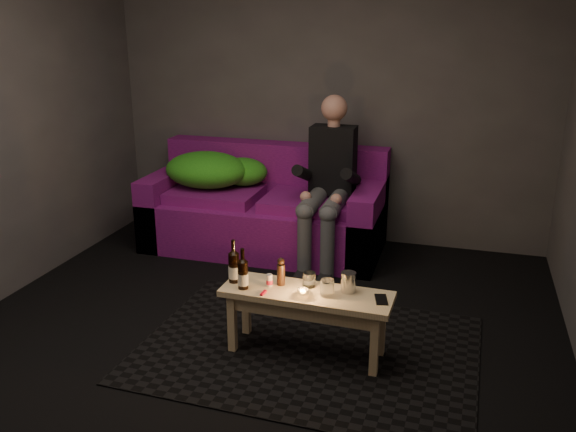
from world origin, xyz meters
name	(u,v)px	position (x,y,z in m)	size (l,w,h in m)	color
floor	(244,352)	(0.00, 0.00, 0.00)	(4.50, 4.50, 0.00)	black
room	(265,80)	(0.00, 0.47, 1.64)	(4.50, 4.50, 4.50)	silver
rug	(308,348)	(0.38, 0.15, 0.00)	(2.09, 1.52, 0.01)	black
sofa	(266,212)	(-0.46, 1.82, 0.33)	(2.10, 0.94, 0.90)	#5F0D65
green_blanket	(213,170)	(-0.96, 1.81, 0.68)	(0.92, 0.63, 0.31)	#238E19
person	(328,179)	(0.15, 1.65, 0.73)	(0.38, 0.87, 1.40)	black
coffee_table	(307,303)	(0.38, 0.10, 0.35)	(1.06, 0.36, 0.43)	#D0BB79
beer_bottle_a	(234,267)	(-0.09, 0.11, 0.53)	(0.07, 0.07, 0.28)	black
beer_bottle_b	(243,274)	(-0.01, 0.03, 0.52)	(0.07, 0.07, 0.26)	black
salt_shaker	(269,280)	(0.14, 0.10, 0.47)	(0.04, 0.04, 0.08)	silver
pepper_mill	(281,275)	(0.20, 0.14, 0.50)	(0.05, 0.05, 0.14)	black
tumbler_back	(309,280)	(0.37, 0.17, 0.47)	(0.08, 0.08, 0.09)	white
tealight	(303,293)	(0.38, 0.02, 0.45)	(0.07, 0.07, 0.05)	white
tumbler_front	(327,288)	(0.51, 0.07, 0.48)	(0.08, 0.08, 0.10)	white
steel_cup	(348,282)	(0.62, 0.17, 0.49)	(0.09, 0.09, 0.13)	#AAACB1
smartphone	(381,299)	(0.83, 0.11, 0.43)	(0.07, 0.14, 0.01)	black
red_lighter	(263,293)	(0.14, -0.01, 0.43)	(0.02, 0.07, 0.01)	#B90B23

